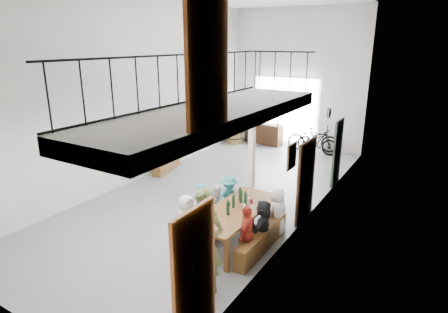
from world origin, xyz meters
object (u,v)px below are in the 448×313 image
Objects in this scene: tasting_table at (236,212)px; side_bench at (166,165)px; serving_counter at (264,134)px; bench_inner at (213,227)px; bicycle_near at (313,138)px; host_standing at (205,242)px; oak_barrel at (234,132)px.

side_bench is at bearing 147.00° from tasting_table.
serving_counter is at bearing 75.54° from side_bench.
bench_inner is 1.30× the size of side_bench.
serving_counter is at bearing 112.10° from tasting_table.
bicycle_near is (2.18, -0.05, 0.08)m from serving_counter.
host_standing is (4.69, -4.61, 0.75)m from side_bench.
tasting_table is at bearing 95.31° from host_standing.
bicycle_near is (3.45, 4.88, 0.32)m from side_bench.
oak_barrel is at bearing 87.90° from side_bench.
bicycle_near reaches higher than tasting_table.
host_standing is at bearing -63.09° from oak_barrel.
host_standing is 0.96× the size of bicycle_near.
serving_counter is at bearing 108.25° from bench_inner.
bench_inner reaches higher than side_bench.
side_bench is at bearing 130.15° from bicycle_near.
tasting_table is 1.77m from host_standing.
oak_barrel is 0.59× the size of serving_counter.
bicycle_near is at bearing 54.73° from side_bench.
serving_counter is (1.27, 4.93, 0.23)m from side_bench.
tasting_table is 1.48× the size of serving_counter.
host_standing reaches higher than serving_counter.
oak_barrel is 0.52× the size of host_standing.
bench_inner is 1.90× the size of oak_barrel.
host_standing is 9.58m from bicycle_near.
serving_counter is 2.18m from bicycle_near.
tasting_table is 0.76m from bench_inner.
serving_counter is 10.15m from host_standing.
oak_barrel is (-4.17, 7.22, -0.22)m from tasting_table.
host_standing reaches higher than bench_inner.
bench_inner is at bearing -37.73° from side_bench.
side_bench is 0.75× the size of host_standing.
bicycle_near is at bearing 92.88° from bench_inner.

